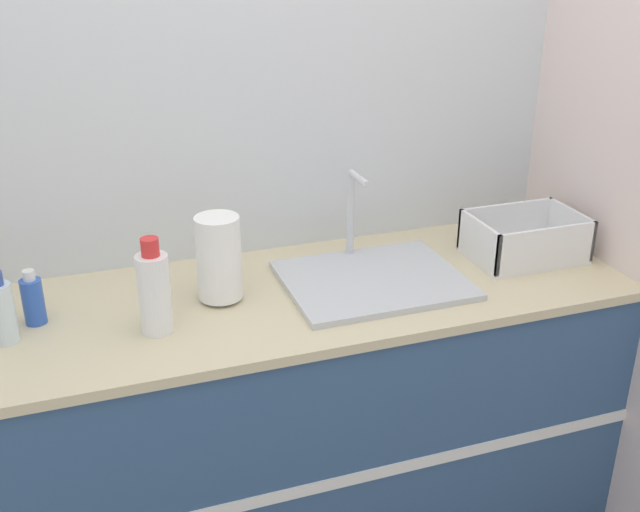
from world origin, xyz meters
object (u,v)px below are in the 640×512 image
at_px(dish_rack, 524,242).
at_px(bottle_clear, 2,311).
at_px(bottle_white_spray, 154,291).
at_px(paper_towel_roll, 219,258).
at_px(bottle_blue, 33,300).
at_px(sink, 372,277).

height_order(dish_rack, bottle_clear, bottle_clear).
xyz_separation_m(dish_rack, bottle_white_spray, (-1.21, -0.10, 0.07)).
height_order(paper_towel_roll, bottle_blue, paper_towel_roll).
xyz_separation_m(dish_rack, bottle_clear, (-1.60, -0.03, 0.04)).
relative_size(sink, bottle_clear, 2.67).
distance_m(dish_rack, bottle_blue, 1.52).
distance_m(sink, dish_rack, 0.55).
relative_size(sink, dish_rack, 1.51).
bearing_deg(bottle_white_spray, paper_towel_roll, 32.36).
height_order(paper_towel_roll, bottle_clear, paper_towel_roll).
bearing_deg(bottle_white_spray, sink, 7.70).
height_order(sink, bottle_white_spray, sink).
relative_size(sink, bottle_white_spray, 1.98).
height_order(paper_towel_roll, dish_rack, paper_towel_roll).
height_order(sink, paper_towel_roll, sink).
height_order(dish_rack, bottle_blue, bottle_blue).
bearing_deg(bottle_clear, bottle_white_spray, -10.95).
bearing_deg(bottle_white_spray, dish_rack, 4.80).
height_order(bottle_blue, bottle_clear, bottle_clear).
relative_size(paper_towel_roll, bottle_white_spray, 0.95).
bearing_deg(bottle_blue, bottle_clear, -132.28).
height_order(sink, bottle_clear, sink).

